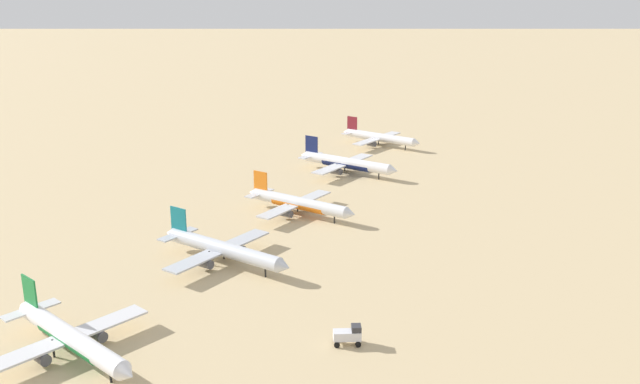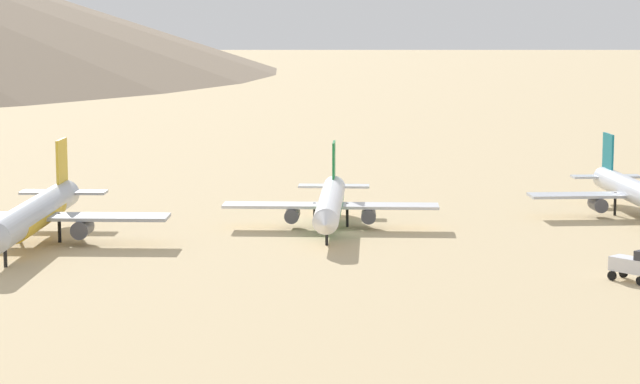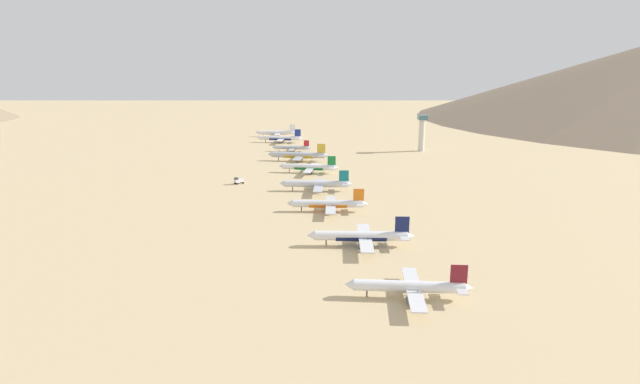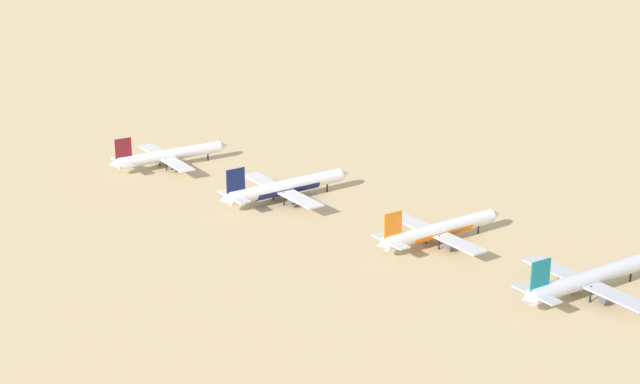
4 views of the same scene
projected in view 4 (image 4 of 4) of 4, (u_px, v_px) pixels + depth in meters
The scene contains 4 objects.
parked_jet_5 at pixel (589, 279), 219.08m from camera, with size 39.90×32.41×11.51m.
parked_jet_6 at pixel (439, 230), 246.52m from camera, with size 38.04×30.87×10.98m.
parked_jet_7 at pixel (285, 187), 275.35m from camera, with size 40.53×32.90×11.69m.
parked_jet_8 at pixel (169, 155), 303.22m from camera, with size 37.45×30.48×10.80m.
Camera 4 is at (-174.11, -80.44, 92.56)m, focal length 58.97 mm.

